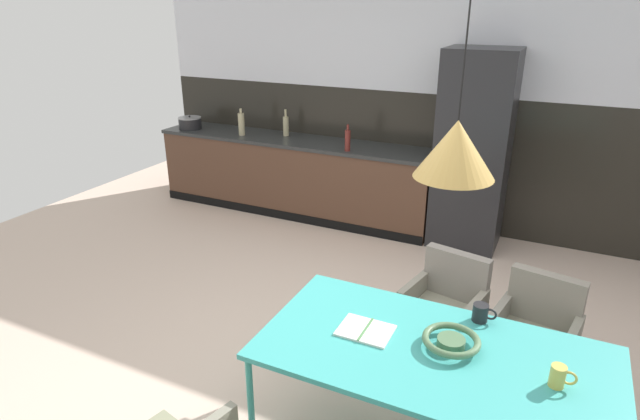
% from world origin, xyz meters
% --- Properties ---
extents(ground_plane, '(9.16, 9.16, 0.00)m').
position_xyz_m(ground_plane, '(0.00, 0.00, 0.00)').
color(ground_plane, beige).
extents(back_wall_splashback_dark, '(7.05, 0.12, 1.48)m').
position_xyz_m(back_wall_splashback_dark, '(0.00, 2.83, 0.74)').
color(back_wall_splashback_dark, black).
rests_on(back_wall_splashback_dark, ground).
extents(back_wall_panel_upper, '(7.05, 0.12, 1.48)m').
position_xyz_m(back_wall_panel_upper, '(0.00, 2.83, 2.22)').
color(back_wall_panel_upper, silver).
rests_on(back_wall_panel_upper, back_wall_splashback_dark).
extents(kitchen_counter, '(3.39, 0.63, 0.90)m').
position_xyz_m(kitchen_counter, '(-1.69, 2.47, 0.45)').
color(kitchen_counter, '#523626').
rests_on(kitchen_counter, ground).
extents(refrigerator_column, '(0.68, 0.60, 1.99)m').
position_xyz_m(refrigerator_column, '(0.35, 2.47, 0.99)').
color(refrigerator_column, '#232326').
rests_on(refrigerator_column, ground).
extents(dining_table, '(1.79, 0.92, 0.72)m').
position_xyz_m(dining_table, '(0.73, -0.51, 0.68)').
color(dining_table, teal).
rests_on(dining_table, ground).
extents(armchair_facing_counter, '(0.56, 0.56, 0.78)m').
position_xyz_m(armchair_facing_counter, '(0.61, 0.44, 0.50)').
color(armchair_facing_counter, gray).
rests_on(armchair_facing_counter, ground).
extents(armchair_head_of_table, '(0.56, 0.55, 0.79)m').
position_xyz_m(armchair_head_of_table, '(1.19, 0.37, 0.50)').
color(armchair_head_of_table, gray).
rests_on(armchair_head_of_table, ground).
extents(fruit_bowl, '(0.30, 0.30, 0.06)m').
position_xyz_m(fruit_bowl, '(0.80, -0.44, 0.76)').
color(fruit_bowl, '#4C704C').
rests_on(fruit_bowl, dining_table).
extents(open_book, '(0.29, 0.22, 0.02)m').
position_xyz_m(open_book, '(0.35, -0.50, 0.73)').
color(open_book, white).
rests_on(open_book, dining_table).
extents(mug_white_ceramic, '(0.12, 0.07, 0.11)m').
position_xyz_m(mug_white_ceramic, '(1.31, -0.52, 0.78)').
color(mug_white_ceramic, gold).
rests_on(mug_white_ceramic, dining_table).
extents(mug_wide_latte, '(0.13, 0.09, 0.10)m').
position_xyz_m(mug_wide_latte, '(0.89, -0.13, 0.77)').
color(mug_wide_latte, black).
rests_on(mug_wide_latte, dining_table).
extents(cooking_pot, '(0.28, 0.28, 0.17)m').
position_xyz_m(cooking_pot, '(-3.11, 2.37, 0.97)').
color(cooking_pot, black).
rests_on(cooking_pot, kitchen_counter).
extents(bottle_vinegar_dark, '(0.08, 0.08, 0.32)m').
position_xyz_m(bottle_vinegar_dark, '(-2.34, 2.37, 1.03)').
color(bottle_vinegar_dark, tan).
rests_on(bottle_vinegar_dark, kitchen_counter).
extents(bottle_wine_green, '(0.06, 0.06, 0.29)m').
position_xyz_m(bottle_wine_green, '(-0.92, 2.26, 1.02)').
color(bottle_wine_green, maroon).
rests_on(bottle_wine_green, kitchen_counter).
extents(bottle_oil_tall, '(0.07, 0.07, 0.31)m').
position_xyz_m(bottle_oil_tall, '(-1.84, 2.57, 1.02)').
color(bottle_oil_tall, tan).
rests_on(bottle_oil_tall, kitchen_counter).
extents(pendant_lamp_over_table_near, '(0.36, 0.36, 1.26)m').
position_xyz_m(pendant_lamp_over_table_near, '(0.73, -0.48, 1.78)').
color(pendant_lamp_over_table_near, black).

